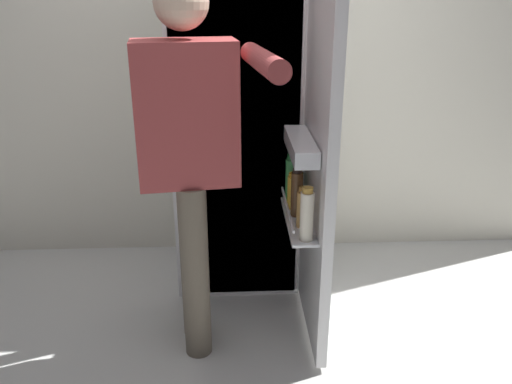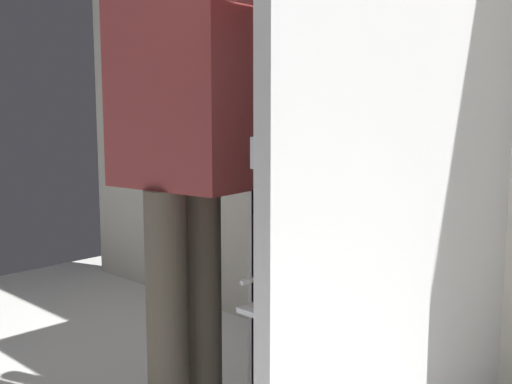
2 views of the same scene
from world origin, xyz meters
The scene contains 4 objects.
ground_plane centered at (0.00, 0.00, 0.00)m, with size 5.07×5.07×0.00m, color silver.
kitchen_wall centered at (0.00, 0.89, 1.31)m, with size 4.40×0.10×2.62m, color silver.
refrigerator centered at (0.03, 0.49, 0.90)m, with size 0.70×1.22×1.80m.
person centered at (-0.19, -0.13, 0.97)m, with size 0.59×0.68×1.62m.
Camera 1 is at (-0.02, -2.17, 1.57)m, focal length 36.24 mm.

